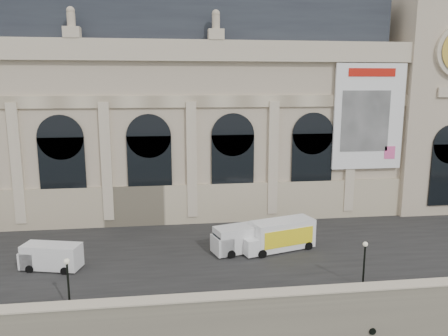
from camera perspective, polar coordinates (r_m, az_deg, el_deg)
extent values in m
cube|color=gray|center=(67.94, -5.61, -6.28)|extent=(160.00, 70.00, 6.00)
cube|color=#2D2D2D|center=(47.10, -4.77, -10.25)|extent=(160.00, 24.00, 0.06)
cube|color=gray|center=(34.70, -3.64, -17.40)|extent=(160.00, 1.20, 1.10)
cube|color=beige|center=(34.42, -3.66, -16.52)|extent=(160.00, 1.40, 0.12)
cube|color=#BDAA91|center=(61.34, -11.36, 5.07)|extent=(68.00, 18.00, 22.00)
cube|color=beige|center=(53.90, -11.64, -4.93)|extent=(68.60, 0.40, 5.00)
cube|color=beige|center=(51.91, -12.45, 14.85)|extent=(69.00, 0.80, 2.40)
cube|color=beige|center=(51.96, -12.17, 8.46)|extent=(68.00, 0.30, 1.40)
cube|color=#272D34|center=(61.57, -11.87, 18.14)|extent=(64.00, 15.00, 6.00)
cube|color=beige|center=(55.15, -25.46, 0.44)|extent=(1.20, 0.50, 14.00)
cube|color=black|center=(54.15, -20.27, -0.96)|extent=(5.20, 0.25, 9.00)
cylinder|color=black|center=(53.46, -20.59, 3.76)|extent=(5.20, 0.25, 5.20)
cube|color=beige|center=(52.91, -15.11, 0.73)|extent=(1.20, 0.50, 14.00)
cube|color=black|center=(52.82, -9.64, -0.72)|extent=(5.20, 0.25, 9.00)
cylinder|color=black|center=(52.11, -9.80, 4.13)|extent=(5.20, 0.25, 5.20)
cube|color=beige|center=(52.51, -4.24, 1.00)|extent=(1.20, 0.50, 14.00)
cube|color=black|center=(53.37, 1.15, -0.45)|extent=(5.20, 0.25, 9.00)
cylinder|color=black|center=(52.67, 1.16, 4.36)|extent=(5.20, 0.25, 5.20)
cube|color=beige|center=(54.00, 6.42, 1.24)|extent=(1.20, 0.50, 14.00)
cube|color=black|center=(55.73, 11.36, -0.17)|extent=(5.20, 0.25, 9.00)
cylinder|color=black|center=(55.06, 11.54, 4.43)|extent=(5.20, 0.25, 5.20)
cube|color=beige|center=(57.22, 16.19, 1.42)|extent=(1.20, 0.50, 14.00)
cube|color=white|center=(57.31, 18.38, 6.35)|extent=(9.00, 0.35, 13.00)
cube|color=red|center=(57.01, 18.80, 11.74)|extent=(6.00, 0.06, 1.00)
cube|color=gray|center=(56.95, 17.98, 5.84)|extent=(6.20, 0.06, 7.50)
cube|color=#EA5297|center=(58.97, 20.83, 1.90)|extent=(1.40, 0.06, 1.60)
cube|color=#BDAA91|center=(68.16, 24.54, 8.25)|extent=(12.00, 14.00, 30.00)
cube|color=black|center=(63.22, 27.26, -0.81)|extent=(5.00, 0.25, 8.00)
cube|color=white|center=(44.26, -21.55, -10.64)|extent=(5.62, 3.31, 2.25)
cube|color=white|center=(45.39, -23.91, -10.74)|extent=(1.94, 2.35, 1.56)
cube|color=black|center=(45.48, -24.56, -10.03)|extent=(0.50, 1.72, 0.78)
cylinder|color=black|center=(44.60, -24.05, -11.98)|extent=(0.78, 0.42, 0.74)
cylinder|color=black|center=(46.22, -22.73, -11.07)|extent=(0.78, 0.42, 0.74)
cylinder|color=black|center=(43.02, -20.10, -12.53)|extent=(0.78, 0.42, 0.74)
cylinder|color=black|center=(44.70, -18.89, -11.55)|extent=(0.78, 0.42, 0.74)
cube|color=silver|center=(45.36, 2.58, -9.08)|extent=(6.43, 3.93, 2.56)
cube|color=silver|center=(44.55, -0.24, -9.98)|extent=(2.27, 2.72, 1.78)
cube|color=black|center=(44.10, -0.99, -9.36)|extent=(0.62, 1.94, 0.89)
cylinder|color=black|center=(43.99, 0.97, -11.23)|extent=(0.89, 0.50, 0.85)
cylinder|color=black|center=(45.97, -0.27, -10.23)|extent=(0.89, 0.50, 0.85)
cylinder|color=black|center=(45.62, 5.44, -10.45)|extent=(0.89, 0.50, 0.85)
cylinder|color=black|center=(47.54, 4.05, -9.53)|extent=(0.89, 0.50, 0.85)
cube|color=white|center=(46.25, 7.66, -8.52)|extent=(6.99, 4.25, 2.95)
cube|color=yellow|center=(45.22, 8.52, -9.00)|extent=(5.46, 1.65, 1.75)
cube|color=red|center=(45.22, 8.52, -9.00)|extent=(3.15, 0.96, 0.65)
cube|color=white|center=(44.75, 3.52, -10.01)|extent=(2.35, 2.79, 1.64)
cylinder|color=black|center=(44.23, 5.04, -11.13)|extent=(0.92, 0.54, 0.87)
cylinder|color=black|center=(46.28, 3.52, -10.08)|extent=(0.92, 0.54, 0.87)
cylinder|color=black|center=(46.94, 10.98, -9.96)|extent=(0.92, 0.54, 0.87)
cylinder|color=black|center=(48.89, 9.29, -9.05)|extent=(0.92, 0.54, 0.87)
cylinder|color=black|center=(36.71, -19.46, -16.99)|extent=(0.43, 0.43, 0.40)
cylinder|color=black|center=(35.93, -19.64, -14.47)|extent=(0.16, 0.16, 3.95)
sphere|color=beige|center=(35.12, -19.86, -11.40)|extent=(0.43, 0.43, 0.43)
cylinder|color=black|center=(40.07, 17.66, -14.44)|extent=(0.42, 0.42, 0.38)
cylinder|color=black|center=(39.38, 17.81, -12.18)|extent=(0.15, 0.15, 3.81)
sphere|color=beige|center=(38.66, 17.98, -9.44)|extent=(0.42, 0.42, 0.42)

